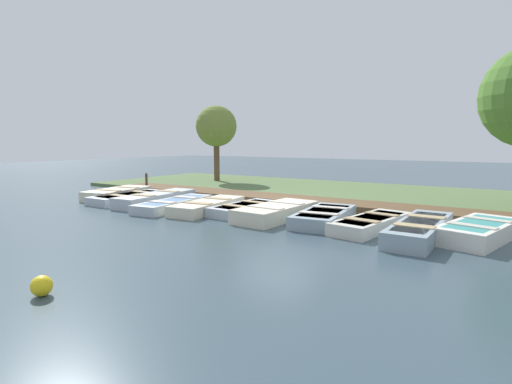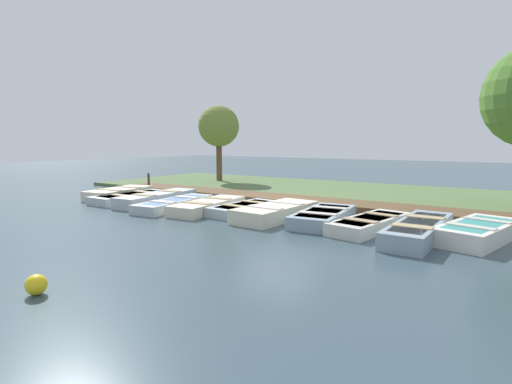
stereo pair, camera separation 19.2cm
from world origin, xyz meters
The scene contains 17 objects.
ground_plane centered at (0.00, 0.00, 0.00)m, with size 80.00×80.00×0.00m, color #384C56.
shore_bank centered at (-5.00, 0.00, 0.08)m, with size 8.00×24.00×0.16m.
dock_walkway centered at (-1.16, 0.00, 0.13)m, with size 1.59×17.62×0.26m.
rowboat_0 centered at (1.33, -6.81, 0.21)m, with size 3.02×1.76×0.42m.
rowboat_1 centered at (1.63, -5.68, 0.16)m, with size 3.14×1.20×0.33m.
rowboat_2 centered at (1.51, -4.37, 0.21)m, with size 3.55×1.30×0.43m.
rowboat_3 centered at (1.89, -3.07, 0.16)m, with size 3.46×1.41×0.34m.
rowboat_4 centered at (1.67, -1.74, 0.18)m, with size 3.24×1.38×0.37m.
rowboat_5 centered at (1.35, -0.42, 0.16)m, with size 2.70×1.35×0.33m.
rowboat_6 centered at (1.56, 0.82, 0.22)m, with size 3.09×1.40×0.44m.
rowboat_7 centered at (1.33, 2.26, 0.19)m, with size 2.99×1.50×0.38m.
rowboat_8 centered at (1.47, 3.66, 0.17)m, with size 3.07×1.46×0.35m.
rowboat_9 centered at (1.72, 4.91, 0.21)m, with size 3.52×1.00×0.42m.
rowboat_10 centered at (1.20, 6.11, 0.22)m, with size 3.00×1.78×0.43m.
mooring_post_near centered at (-1.08, -7.79, 0.42)m, with size 0.11×0.11×0.84m.
buoy centered at (8.70, 0.91, 0.16)m, with size 0.31×0.31×0.31m.
park_tree_far_left centered at (-5.51, -7.10, 3.10)m, with size 2.23×2.23×4.26m.
Camera 2 is at (11.65, 6.88, 2.29)m, focal length 28.00 mm.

